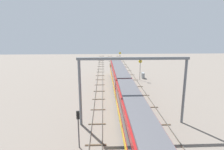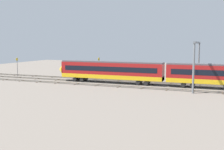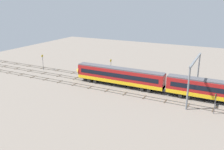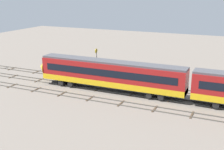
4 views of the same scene
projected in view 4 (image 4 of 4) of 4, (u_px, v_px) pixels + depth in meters
The scene contains 6 objects.
ground_plane at pixel (132, 94), 46.77m from camera, with size 140.63×140.63×0.00m, color slate.
track_near_foreground at pixel (141, 86), 50.67m from camera, with size 124.63×2.40×0.16m.
track_with_train at pixel (132, 94), 46.75m from camera, with size 124.63×2.40×0.16m.
track_middle at pixel (121, 103), 42.84m from camera, with size 124.63×2.40×0.16m.
speed_sign_near_foreground at pixel (96, 59), 54.84m from camera, with size 0.14×0.87×5.43m.
relay_cabinet at pixel (90, 71), 57.55m from camera, with size 1.59×0.66×1.51m.
Camera 4 is at (-15.41, 41.54, 15.59)m, focal length 48.24 mm.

